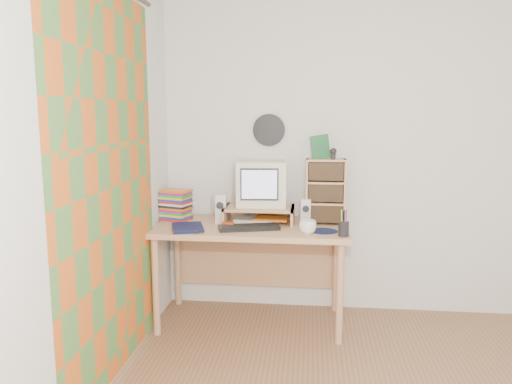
% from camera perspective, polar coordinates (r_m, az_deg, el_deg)
% --- Properties ---
extents(back_wall, '(3.50, 0.00, 3.50)m').
position_cam_1_polar(back_wall, '(3.97, 15.02, 4.21)').
color(back_wall, silver).
rests_on(back_wall, floor).
extents(left_wall, '(0.00, 3.50, 3.50)m').
position_cam_1_polar(left_wall, '(2.47, -21.47, 1.05)').
color(left_wall, silver).
rests_on(left_wall, floor).
extents(curtain, '(0.00, 2.20, 2.20)m').
position_cam_1_polar(curtain, '(2.90, -16.27, 0.43)').
color(curtain, '#C95B1C').
rests_on(curtain, left_wall).
extents(wall_disc, '(0.25, 0.02, 0.25)m').
position_cam_1_polar(wall_disc, '(3.91, 1.49, 7.09)').
color(wall_disc, black).
rests_on(wall_disc, back_wall).
extents(desk, '(1.40, 0.70, 0.75)m').
position_cam_1_polar(desk, '(3.76, -0.47, -5.57)').
color(desk, tan).
rests_on(desk, floor).
extents(monitor_riser, '(0.52, 0.30, 0.12)m').
position_cam_1_polar(monitor_riser, '(3.74, 0.36, -2.06)').
color(monitor_riser, tan).
rests_on(monitor_riser, desk).
extents(crt_monitor, '(0.39, 0.39, 0.34)m').
position_cam_1_polar(crt_monitor, '(3.75, 0.60, 1.01)').
color(crt_monitor, beige).
rests_on(crt_monitor, monitor_riser).
extents(speaker_left, '(0.09, 0.09, 0.22)m').
position_cam_1_polar(speaker_left, '(3.73, -4.04, -1.91)').
color(speaker_left, silver).
rests_on(speaker_left, desk).
extents(speaker_right, '(0.07, 0.07, 0.19)m').
position_cam_1_polar(speaker_right, '(3.67, 5.71, -2.26)').
color(speaker_right, silver).
rests_on(speaker_right, desk).
extents(keyboard, '(0.45, 0.25, 0.03)m').
position_cam_1_polar(keyboard, '(3.52, -0.81, -4.08)').
color(keyboard, black).
rests_on(keyboard, desk).
extents(dvd_stack, '(0.25, 0.21, 0.30)m').
position_cam_1_polar(dvd_stack, '(3.86, -9.19, -0.97)').
color(dvd_stack, brown).
rests_on(dvd_stack, desk).
extents(cd_rack, '(0.29, 0.15, 0.48)m').
position_cam_1_polar(cd_rack, '(3.71, 7.94, 0.06)').
color(cd_rack, tan).
rests_on(cd_rack, desk).
extents(mug, '(0.13, 0.13, 0.09)m').
position_cam_1_polar(mug, '(3.41, 5.92, -4.01)').
color(mug, white).
rests_on(mug, desk).
extents(diary, '(0.30, 0.26, 0.05)m').
position_cam_1_polar(diary, '(3.56, -9.50, -3.88)').
color(diary, '#10163C').
rests_on(diary, desk).
extents(mousepad, '(0.21, 0.21, 0.00)m').
position_cam_1_polar(mousepad, '(3.50, 7.80, -4.45)').
color(mousepad, '#0F1834').
rests_on(mousepad, desk).
extents(pen_cup, '(0.09, 0.09, 0.14)m').
position_cam_1_polar(pen_cup, '(3.38, 10.00, -3.84)').
color(pen_cup, black).
rests_on(pen_cup, desk).
extents(papers, '(0.31, 0.24, 0.04)m').
position_cam_1_polar(papers, '(3.76, 0.64, -3.15)').
color(papers, beige).
rests_on(papers, desk).
extents(red_box, '(0.08, 0.05, 0.04)m').
position_cam_1_polar(red_box, '(3.57, -3.21, -3.82)').
color(red_box, '#B33A13').
rests_on(red_box, desk).
extents(game_box, '(0.14, 0.04, 0.17)m').
position_cam_1_polar(game_box, '(3.69, 7.34, 5.14)').
color(game_box, '#17512B').
rests_on(game_box, cd_rack).
extents(webcam, '(0.05, 0.05, 0.08)m').
position_cam_1_polar(webcam, '(3.66, 8.82, 4.37)').
color(webcam, black).
rests_on(webcam, cd_rack).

